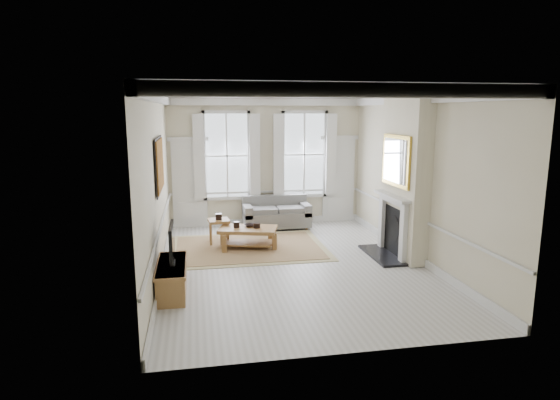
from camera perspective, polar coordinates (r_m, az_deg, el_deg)
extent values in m
plane|color=#B7B5AD|center=(9.58, 1.58, -7.86)|extent=(7.20, 7.20, 0.00)
plane|color=white|center=(9.08, 1.70, 12.92)|extent=(7.20, 7.20, 0.00)
plane|color=beige|center=(12.69, -1.75, 4.61)|extent=(5.20, 0.00, 5.20)
plane|color=beige|center=(9.01, -14.77, 1.74)|extent=(0.00, 7.20, 7.20)
plane|color=beige|center=(10.04, 16.33, 2.55)|extent=(0.00, 7.20, 7.20)
cube|color=silver|center=(12.58, -10.98, 1.84)|extent=(0.90, 0.08, 2.30)
cube|color=silver|center=(13.19, 7.14, 2.35)|extent=(0.90, 0.08, 2.30)
cube|color=#9D691A|center=(9.26, -14.49, 4.17)|extent=(0.05, 1.66, 1.06)
cube|color=beige|center=(10.14, 14.94, 2.70)|extent=(0.35, 1.70, 3.38)
cube|color=black|center=(10.33, 12.34, -6.57)|extent=(0.55, 1.50, 0.05)
cube|color=silver|center=(9.78, 14.79, -4.31)|extent=(0.10, 0.18, 1.15)
cube|color=silver|center=(10.75, 12.32, -2.84)|extent=(0.10, 0.18, 1.15)
cube|color=silver|center=(10.09, 13.42, 0.43)|extent=(0.20, 1.45, 0.06)
cube|color=black|center=(10.29, 13.72, -3.67)|extent=(0.02, 0.92, 1.00)
cube|color=gold|center=(10.01, 13.92, 4.67)|extent=(0.06, 1.26, 1.06)
cube|color=slate|center=(12.43, -0.44, -2.26)|extent=(1.75, 0.85, 0.40)
cube|color=slate|center=(12.67, -0.70, -0.35)|extent=(1.75, 0.20, 0.44)
cube|color=slate|center=(12.27, -4.01, -1.32)|extent=(0.20, 0.85, 0.30)
cube|color=slate|center=(12.53, 3.05, -1.05)|extent=(0.20, 0.85, 0.30)
cylinder|color=brown|center=(12.08, -3.72, -3.73)|extent=(0.06, 0.06, 0.08)
cylinder|color=brown|center=(12.92, 2.63, -2.77)|extent=(0.06, 0.06, 0.08)
cube|color=brown|center=(11.01, -7.48, -2.52)|extent=(0.51, 0.51, 0.06)
cube|color=brown|center=(10.89, -8.37, -4.25)|extent=(0.05, 0.05, 0.52)
cube|color=brown|center=(10.91, -6.41, -4.18)|extent=(0.05, 0.05, 0.52)
cube|color=brown|center=(11.25, -8.44, -3.77)|extent=(0.05, 0.05, 0.52)
cube|color=brown|center=(11.27, -6.55, -3.70)|extent=(0.05, 0.05, 0.52)
cube|color=#9A7A4F|center=(10.70, -3.91, -5.80)|extent=(3.50, 2.60, 0.02)
cube|color=brown|center=(10.59, -3.94, -3.59)|extent=(1.43, 1.06, 0.08)
cube|color=brown|center=(10.34, -6.72, -5.36)|extent=(0.10, 0.10, 0.40)
cube|color=brown|center=(10.46, -0.82, -5.10)|extent=(0.10, 0.10, 0.40)
cube|color=brown|center=(10.87, -6.91, -4.57)|extent=(0.10, 0.10, 0.40)
cube|color=brown|center=(10.98, -1.29, -4.34)|extent=(0.10, 0.10, 0.40)
cylinder|color=black|center=(10.59, -5.32, -3.01)|extent=(0.14, 0.14, 0.14)
cylinder|color=black|center=(10.54, -2.83, -3.11)|extent=(0.16, 0.16, 0.11)
imported|color=black|center=(10.67, -3.74, -3.10)|extent=(0.30, 0.30, 0.06)
cube|color=brown|center=(8.31, -13.02, -9.25)|extent=(0.46, 1.42, 0.51)
cube|color=black|center=(8.22, -12.96, -7.48)|extent=(0.08, 0.30, 0.03)
cube|color=black|center=(8.11, -13.07, -4.86)|extent=(0.05, 0.90, 0.55)
cube|color=black|center=(8.11, -12.86, -4.85)|extent=(0.01, 0.83, 0.49)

